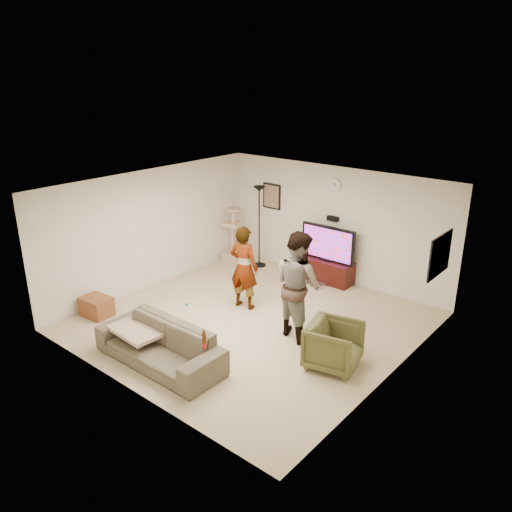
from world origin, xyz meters
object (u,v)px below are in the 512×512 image
Objects in this scene: tv at (328,243)px; person_right at (298,285)px; tv_stand at (327,270)px; floor_lamp at (259,227)px; armchair at (334,345)px; person_left at (244,268)px; cat_tree at (233,234)px; sofa at (159,345)px; side_table at (97,306)px; beer_bottle at (204,341)px.

person_right is (0.89, -2.37, 0.07)m from tv.
floor_lamp is (-1.73, -0.23, 0.71)m from tv_stand.
armchair is (1.03, -0.46, -0.58)m from person_right.
floor_lamp reaches higher than person_left.
floor_lamp is at bearing 7.74° from cat_tree.
person_right reaches higher than tv_stand.
tv_stand is 0.72× the size of person_left.
armchair is (2.15, 1.68, 0.04)m from sofa.
cat_tree reaches higher than side_table.
person_left is (-0.54, -2.13, -0.05)m from tv.
cat_tree reaches higher than beer_bottle.
armchair is (1.92, -2.83, 0.12)m from tv_stand.
beer_bottle is (0.79, -4.51, -0.10)m from tv.
armchair is 4.56m from side_table.
floor_lamp reaches higher than tv.
person_left is at bearing -57.96° from floor_lamp.
side_table is (-4.35, -1.37, -0.18)m from armchair.
armchair is at bearing 171.86° from person_right.
armchair is at bearing 56.16° from beer_bottle.
person_left is (1.94, -1.79, 0.16)m from cat_tree.
person_left reaches higher than tv.
cat_tree is at bearing -172.37° from tv_stand.
cat_tree is 5.31m from beer_bottle.
person_right is 2.50m from sofa.
side_table is at bearing -89.24° from cat_tree.
beer_bottle is (1.02, 0.00, 0.45)m from sofa.
armchair is at bearing -35.45° from floor_lamp.
cat_tree is 3.90m from side_table.
armchair reaches higher than sofa.
cat_tree is at bearing -51.48° from person_left.
tv is 5.12× the size of beer_bottle.
sofa reaches higher than side_table.
floor_lamp is at bearing -172.42° from tv.
floor_lamp reaches higher than person_right.
person_left reaches higher than tv_stand.
beer_bottle is at bearing 110.59° from person_left.
sofa is at bearing -61.69° from cat_tree.
floor_lamp is at bearing -23.23° from person_right.
floor_lamp reaches higher than cat_tree.
person_left is 2.60m from armchair.
sofa is at bearing 180.00° from beer_bottle.
sofa is at bearing -70.66° from floor_lamp.
tv_stand is at bearing 99.96° from beer_bottle.
side_table is (0.05, -3.87, -0.48)m from cat_tree.
armchair is at bearing -29.59° from cat_tree.
armchair is (3.65, -2.60, -0.59)m from floor_lamp.
side_table is at bearing -99.95° from floor_lamp.
sofa is at bearing 88.89° from person_left.
floor_lamp reaches higher than sofa.
tv is 4.55m from sofa.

